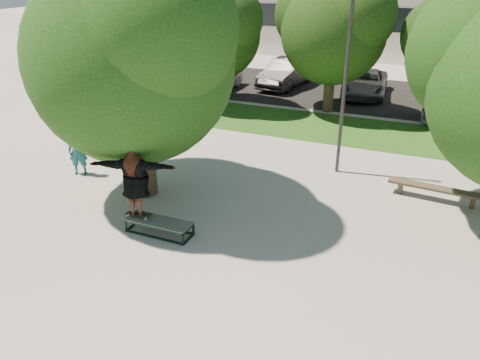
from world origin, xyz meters
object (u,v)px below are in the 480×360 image
at_px(car_dark, 287,73).
at_px(car_grey, 365,83).
at_px(car_silver_b, 452,101).
at_px(bystander, 78,150).
at_px(car_silver_a, 217,78).
at_px(grind_box, 159,227).
at_px(tree_left, 130,48).
at_px(bench, 437,189).
at_px(lamppost, 345,81).

bearing_deg(car_dark, car_grey, 4.71).
xyz_separation_m(car_grey, car_silver_b, (4.36, -2.29, 0.03)).
distance_m(bystander, car_silver_a, 12.16).
height_order(car_grey, car_silver_b, car_silver_b).
bearing_deg(car_dark, bystander, -92.77).
height_order(grind_box, car_silver_b, car_silver_b).
distance_m(grind_box, car_grey, 16.90).
height_order(bystander, car_dark, bystander).
distance_m(tree_left, bench, 9.87).
bearing_deg(car_silver_a, car_grey, 17.86).
bearing_deg(car_silver_b, car_dark, 172.69).
relative_size(grind_box, bench, 0.63).
bearing_deg(grind_box, bench, 36.30).
height_order(car_dark, car_grey, car_dark).
bearing_deg(car_silver_b, bench, -83.14).
xyz_separation_m(lamppost, bench, (3.22, -0.98, -2.79)).
xyz_separation_m(car_silver_a, car_silver_b, (12.16, 0.00, -0.03)).
bearing_deg(bench, lamppost, 168.02).
bearing_deg(car_silver_a, tree_left, -73.26).
height_order(tree_left, car_dark, tree_left).
relative_size(tree_left, lamppost, 1.16).
distance_m(tree_left, car_grey, 15.80).
xyz_separation_m(tree_left, grind_box, (1.82, -1.99, -4.23)).
relative_size(tree_left, car_grey, 1.50).
height_order(car_silver_a, car_dark, car_dark).
xyz_separation_m(tree_left, car_grey, (4.42, 14.70, -3.76)).
xyz_separation_m(tree_left, lamppost, (5.29, 3.91, -1.27)).
bearing_deg(lamppost, grind_box, -120.46).
height_order(tree_left, grind_box, tree_left).
relative_size(tree_left, car_silver_a, 1.67).
height_order(grind_box, car_silver_a, car_silver_a).
relative_size(grind_box, car_silver_b, 0.38).
xyz_separation_m(bench, car_grey, (-4.09, 11.78, 0.30)).
distance_m(car_dark, car_grey, 4.51).
relative_size(bench, car_silver_a, 0.67).
bearing_deg(car_grey, car_dark, 172.81).
bearing_deg(bench, car_silver_b, 93.40).
bearing_deg(lamppost, car_silver_b, 67.69).
bearing_deg(car_silver_a, car_dark, 38.67).
bearing_deg(car_silver_a, bench, -37.07).
distance_m(car_dark, car_silver_b, 9.21).
distance_m(bystander, car_grey, 16.10).
distance_m(bench, car_dark, 14.76).
relative_size(car_dark, car_grey, 1.01).
xyz_separation_m(bystander, car_silver_b, (11.49, 12.14, -0.18)).
relative_size(lamppost, bystander, 3.51).
distance_m(tree_left, car_silver_a, 13.38).
relative_size(tree_left, car_dark, 1.48).
bearing_deg(bystander, car_silver_a, 68.72).
xyz_separation_m(tree_left, bystander, (-2.71, 0.27, -3.55)).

